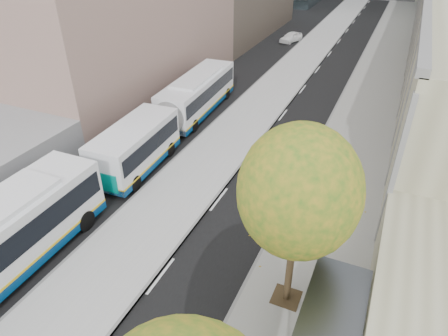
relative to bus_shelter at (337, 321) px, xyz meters
The scene contains 6 objects.
bus_platform 25.96m from the bus_shelter, 111.69° to the left, with size 4.25×150.00×0.15m, color #A9A9A9.
sidewalk 24.19m from the bus_shelter, 93.72° to the left, with size 4.75×150.00×0.08m, color gray.
bus_shelter is the anchor object (origin of this frame).
tree_c 4.23m from the bus_shelter, 135.67° to the left, with size 4.20×4.20×7.28m.
bus_far 18.75m from the bus_shelter, 135.77° to the left, with size 3.31×17.02×2.82m.
distant_car 42.30m from the bus_shelter, 107.59° to the left, with size 1.41×3.50×1.19m, color white.
Camera 1 is at (5.69, 2.13, 12.96)m, focal length 32.00 mm.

